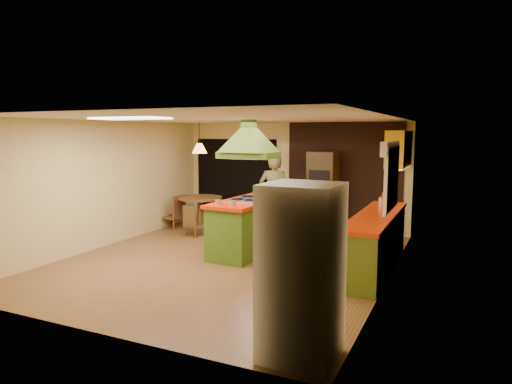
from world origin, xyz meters
The scene contains 21 objects.
ground centered at (0.00, 0.00, 0.00)m, with size 6.50×6.50×0.00m, color brown.
room_walls centered at (0.00, 0.00, 1.25)m, with size 5.50×6.50×6.50m.
ceiling_plane centered at (0.00, 0.00, 2.50)m, with size 6.50×6.50×0.00m, color silver.
brick_panel centered at (1.25, 3.23, 1.25)m, with size 2.64×0.03×2.50m, color #381E14.
nook_opening centered at (-1.50, 3.23, 1.05)m, with size 2.20×0.03×2.10m, color black.
right_counter centered at (2.45, 0.60, 0.46)m, with size 0.62×3.05×0.92m.
upper_cabinets centered at (2.57, 2.20, 1.95)m, with size 0.34×1.40×0.70m, color yellow.
window_right centered at (2.70, 0.40, 1.77)m, with size 0.12×1.35×1.06m.
fluor_panel centered at (-1.10, -1.20, 2.48)m, with size 1.20×0.60×0.03m, color white.
kitchen_island centered at (0.09, 0.67, 0.51)m, with size 0.91×2.07×1.03m.
range_hood centered at (0.09, 0.67, 2.25)m, with size 1.01×0.73×0.79m.
man centered at (0.04, 2.04, 0.91)m, with size 0.66×0.44×1.82m, color brown.
refrigerator centered at (2.32, -2.82, 0.89)m, with size 0.73×0.69×1.78m, color silver.
wall_oven centered at (0.85, 2.95, 0.92)m, with size 0.62×0.61×1.84m.
dining_table centered at (-1.84, 2.07, 0.54)m, with size 1.03×1.03×0.77m.
chair_left centered at (-2.54, 1.97, 0.40)m, with size 0.43×0.43×0.79m, color brown, non-canonical shape.
chair_near centered at (-1.59, 1.42, 0.34)m, with size 0.38×0.38×0.69m, color brown, non-canonical shape.
pendant_lamp centered at (-1.84, 2.07, 1.90)m, with size 0.35×0.35×0.23m, color #FF9E3F.
canister_large centered at (2.40, 1.91, 1.02)m, with size 0.13×0.13×0.20m, color beige.
canister_medium centered at (2.40, 1.70, 1.00)m, with size 0.12×0.12×0.17m, color #F9EAC8.
canister_small centered at (2.40, 1.48, 1.00)m, with size 0.12×0.12×0.16m, color beige.
Camera 1 is at (3.73, -6.98, 2.26)m, focal length 32.00 mm.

